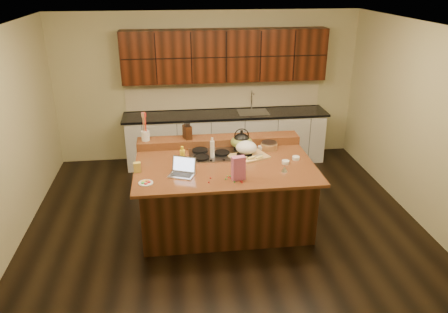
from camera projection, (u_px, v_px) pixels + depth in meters
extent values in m
cube|color=black|center=(224.00, 222.00, 6.25)|extent=(5.50, 5.00, 0.01)
cube|color=silver|center=(225.00, 27.00, 5.19)|extent=(5.50, 5.00, 0.01)
cube|color=#BCB583|center=(208.00, 87.00, 8.01)|extent=(5.50, 0.01, 2.70)
cube|color=#BCB583|center=(264.00, 242.00, 3.43)|extent=(5.50, 0.01, 2.70)
cube|color=#BCB583|center=(4.00, 143.00, 5.41)|extent=(0.01, 5.00, 2.70)
cube|color=#BCB583|center=(422.00, 125.00, 6.03)|extent=(0.01, 5.00, 2.70)
cube|color=black|center=(224.00, 195.00, 6.08)|extent=(2.22, 1.42, 0.88)
cube|color=black|center=(224.00, 165.00, 5.90)|extent=(2.40, 1.60, 0.04)
cube|color=black|center=(219.00, 141.00, 6.51)|extent=(2.40, 0.30, 0.12)
cube|color=gray|center=(222.00, 155.00, 6.16)|extent=(0.92, 0.52, 0.02)
cylinder|color=black|center=(200.00, 151.00, 6.24)|extent=(0.22, 0.22, 0.03)
cylinder|color=black|center=(241.00, 149.00, 6.31)|extent=(0.22, 0.22, 0.03)
cylinder|color=black|center=(201.00, 158.00, 6.00)|extent=(0.22, 0.22, 0.03)
cylinder|color=black|center=(244.00, 156.00, 6.07)|extent=(0.22, 0.22, 0.03)
cylinder|color=black|center=(222.00, 153.00, 6.15)|extent=(0.22, 0.22, 0.03)
cube|color=silver|center=(226.00, 139.00, 8.09)|extent=(3.60, 0.62, 0.90)
cube|color=black|center=(226.00, 114.00, 7.91)|extent=(3.70, 0.66, 0.04)
cube|color=gray|center=(253.00, 113.00, 7.96)|extent=(0.55, 0.42, 0.01)
cylinder|color=gray|center=(252.00, 100.00, 8.05)|extent=(0.02, 0.02, 0.36)
cube|color=black|center=(225.00, 56.00, 7.64)|extent=(3.60, 0.34, 0.90)
cube|color=#BCB583|center=(224.00, 95.00, 8.08)|extent=(3.60, 0.03, 0.50)
ellipsoid|color=black|center=(241.00, 141.00, 6.26)|extent=(0.31, 0.31, 0.22)
ellipsoid|color=olive|center=(241.00, 142.00, 6.27)|extent=(0.33, 0.33, 0.17)
cube|color=#B7B7BC|center=(182.00, 175.00, 5.53)|extent=(0.37, 0.31, 0.01)
cube|color=black|center=(181.00, 175.00, 5.53)|extent=(0.29, 0.22, 0.00)
cube|color=#B7B7BC|center=(184.00, 164.00, 5.58)|extent=(0.31, 0.18, 0.20)
cube|color=silver|center=(184.00, 164.00, 5.58)|extent=(0.28, 0.15, 0.17)
cylinder|color=yellow|center=(183.00, 160.00, 5.67)|extent=(0.08, 0.08, 0.27)
cylinder|color=silver|center=(212.00, 150.00, 6.02)|extent=(0.08, 0.08, 0.25)
cube|color=tan|center=(248.00, 156.00, 6.08)|extent=(0.61, 0.53, 0.02)
ellipsoid|color=white|center=(246.00, 148.00, 6.11)|extent=(0.30, 0.30, 0.18)
cube|color=#EDD872|center=(243.00, 158.00, 5.95)|extent=(0.11, 0.03, 0.03)
cube|color=#EDD872|center=(251.00, 158.00, 5.96)|extent=(0.11, 0.03, 0.03)
cube|color=#EDD872|center=(259.00, 158.00, 5.98)|extent=(0.11, 0.03, 0.03)
cylinder|color=gray|center=(257.00, 155.00, 6.07)|extent=(0.20, 0.08, 0.01)
cylinder|color=white|center=(296.00, 158.00, 6.00)|extent=(0.12, 0.12, 0.04)
cylinder|color=white|center=(286.00, 162.00, 5.87)|extent=(0.13, 0.13, 0.04)
cylinder|color=white|center=(261.00, 148.00, 6.36)|extent=(0.11, 0.11, 0.04)
cylinder|color=#996B3F|center=(269.00, 146.00, 6.35)|extent=(0.32, 0.32, 0.09)
cone|color=silver|center=(285.00, 169.00, 5.64)|extent=(0.09, 0.09, 0.07)
cube|color=#BD5987|center=(238.00, 168.00, 5.38)|extent=(0.18, 0.12, 0.31)
cylinder|color=white|center=(146.00, 183.00, 5.33)|extent=(0.19, 0.19, 0.01)
cube|color=gold|center=(137.00, 167.00, 5.62)|extent=(0.10, 0.07, 0.13)
cylinder|color=white|center=(145.00, 136.00, 6.33)|extent=(0.12, 0.12, 0.14)
cube|color=black|center=(187.00, 132.00, 6.39)|extent=(0.14, 0.18, 0.19)
ellipsoid|color=red|center=(231.00, 178.00, 5.45)|extent=(0.02, 0.02, 0.02)
ellipsoid|color=#198C26|center=(226.00, 179.00, 5.43)|extent=(0.02, 0.02, 0.02)
ellipsoid|color=red|center=(233.00, 178.00, 5.44)|extent=(0.02, 0.02, 0.02)
ellipsoid|color=#198C26|center=(230.00, 176.00, 5.50)|extent=(0.02, 0.02, 0.02)
ellipsoid|color=red|center=(243.00, 174.00, 5.56)|extent=(0.02, 0.02, 0.02)
ellipsoid|color=#198C26|center=(234.00, 175.00, 5.53)|extent=(0.02, 0.02, 0.02)
ellipsoid|color=red|center=(241.00, 181.00, 5.37)|extent=(0.02, 0.02, 0.02)
ellipsoid|color=#198C26|center=(227.00, 176.00, 5.50)|extent=(0.02, 0.02, 0.02)
ellipsoid|color=red|center=(209.00, 182.00, 5.34)|extent=(0.02, 0.02, 0.02)
ellipsoid|color=#198C26|center=(239.00, 176.00, 5.52)|extent=(0.02, 0.02, 0.02)
ellipsoid|color=red|center=(211.00, 178.00, 5.45)|extent=(0.02, 0.02, 0.02)
ellipsoid|color=#198C26|center=(234.00, 182.00, 5.35)|extent=(0.02, 0.02, 0.02)
ellipsoid|color=red|center=(229.00, 177.00, 5.48)|extent=(0.02, 0.02, 0.02)
ellipsoid|color=#198C26|center=(240.00, 179.00, 5.42)|extent=(0.02, 0.02, 0.02)
ellipsoid|color=red|center=(242.00, 182.00, 5.34)|extent=(0.02, 0.02, 0.02)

